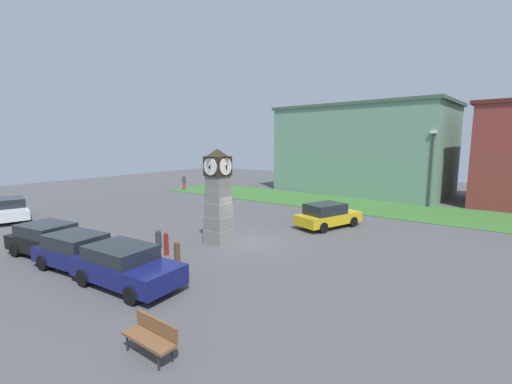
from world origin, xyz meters
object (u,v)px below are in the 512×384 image
at_px(bollard_near_tower, 158,239).
at_px(bollard_mid_row, 166,244).
at_px(clock_tower, 218,198).
at_px(bollard_far_row, 177,252).
at_px(car_silver_hatch, 327,215).
at_px(car_end_of_row, 10,209).
at_px(pedestrian_near_bench, 184,181).
at_px(car_navy_sedan, 50,239).
at_px(street_lamp_near_road, 431,163).
at_px(bench, 151,335).
at_px(car_by_building, 126,265).
at_px(car_near_tower, 80,252).

bearing_deg(bollard_near_tower, bollard_mid_row, -22.49).
height_order(clock_tower, bollard_far_row, clock_tower).
distance_m(bollard_far_row, car_silver_hatch, 10.20).
distance_m(car_end_of_row, pedestrian_near_bench, 17.05).
relative_size(clock_tower, car_navy_sedan, 1.12).
relative_size(bollard_mid_row, street_lamp_near_road, 0.18).
bearing_deg(car_navy_sedan, bollard_mid_row, 35.92).
bearing_deg(street_lamp_near_road, bollard_near_tower, -114.38).
bearing_deg(car_silver_hatch, bench, -82.61).
height_order(bollard_mid_row, bench, bollard_mid_row).
bearing_deg(street_lamp_near_road, car_by_building, -104.86).
height_order(car_navy_sedan, car_by_building, car_by_building).
bearing_deg(car_by_building, car_silver_hatch, 79.30).
distance_m(car_near_tower, car_by_building, 3.06).
bearing_deg(car_navy_sedan, car_by_building, 0.87).
distance_m(bollard_mid_row, car_navy_sedan, 5.51).
height_order(clock_tower, bollard_mid_row, clock_tower).
bearing_deg(bench, bollard_mid_row, 138.10).
relative_size(car_near_tower, street_lamp_near_road, 0.71).
xyz_separation_m(bollard_near_tower, car_navy_sedan, (-3.23, -3.74, 0.30)).
bearing_deg(car_near_tower, bollard_mid_row, 65.46).
relative_size(car_by_building, car_silver_hatch, 0.98).
xyz_separation_m(bollard_near_tower, car_by_building, (2.77, -3.65, 0.31)).
xyz_separation_m(car_silver_hatch, street_lamp_near_road, (3.88, 11.01, 2.82)).
bearing_deg(pedestrian_near_bench, bollard_mid_row, -44.23).
distance_m(car_end_of_row, street_lamp_near_road, 31.39).
xyz_separation_m(bollard_far_row, pedestrian_near_bench, (-17.16, 15.92, 0.45)).
distance_m(bollard_near_tower, car_navy_sedan, 4.95).
relative_size(car_near_tower, bench, 2.75).
height_order(bollard_near_tower, pedestrian_near_bench, pedestrian_near_bench).
xyz_separation_m(bollard_mid_row, car_silver_hatch, (3.91, 9.41, 0.21)).
height_order(pedestrian_near_bench, street_lamp_near_road, street_lamp_near_road).
bearing_deg(car_silver_hatch, car_near_tower, -113.11).
xyz_separation_m(clock_tower, bollard_near_tower, (-1.84, -2.49, -1.94)).
bearing_deg(car_by_building, car_end_of_row, 174.20).
bearing_deg(car_navy_sedan, bench, -10.93).
xyz_separation_m(clock_tower, car_navy_sedan, (-5.07, -6.23, -1.65)).
distance_m(bollard_near_tower, bench, 9.07).
distance_m(bollard_near_tower, car_silver_hatch, 10.28).
bearing_deg(bollard_mid_row, pedestrian_near_bench, 135.77).
bearing_deg(car_end_of_row, bollard_mid_row, 5.95).
bearing_deg(bollard_far_row, car_near_tower, -133.99).
distance_m(car_silver_hatch, street_lamp_near_road, 12.01).
height_order(bollard_far_row, pedestrian_near_bench, pedestrian_near_bench).
xyz_separation_m(car_by_building, bench, (4.27, -2.07, -0.25)).
xyz_separation_m(bollard_near_tower, bollard_far_row, (2.49, -0.94, 0.04)).
bearing_deg(bollard_near_tower, clock_tower, 53.42).
distance_m(car_near_tower, street_lamp_near_road, 25.64).
height_order(car_navy_sedan, car_near_tower, car_near_tower).
bearing_deg(pedestrian_near_bench, car_by_building, -46.87).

